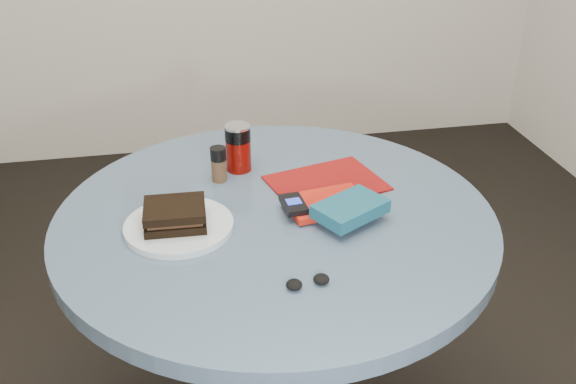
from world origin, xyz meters
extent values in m
cylinder|color=black|center=(0.00, 0.00, 0.37)|extent=(0.11, 0.11, 0.68)
cylinder|color=#405469|center=(0.00, 0.00, 0.73)|extent=(1.00, 1.00, 0.04)
cylinder|color=silver|center=(-0.22, -0.03, 0.76)|extent=(0.28, 0.28, 0.02)
cube|color=black|center=(-0.22, -0.03, 0.77)|extent=(0.13, 0.12, 0.02)
cube|color=#3C2417|center=(-0.22, -0.03, 0.79)|extent=(0.12, 0.10, 0.01)
cube|color=black|center=(-0.22, -0.03, 0.80)|extent=(0.13, 0.12, 0.02)
cylinder|color=#6E0A05|center=(-0.05, 0.23, 0.79)|extent=(0.08, 0.08, 0.08)
cylinder|color=black|center=(-0.05, 0.23, 0.85)|extent=(0.08, 0.08, 0.03)
cylinder|color=silver|center=(-0.05, 0.23, 0.87)|extent=(0.08, 0.08, 0.01)
cylinder|color=#4D3521|center=(-0.11, 0.18, 0.78)|extent=(0.05, 0.05, 0.06)
cylinder|color=black|center=(-0.11, 0.18, 0.82)|extent=(0.05, 0.05, 0.03)
cube|color=maroon|center=(0.15, 0.11, 0.75)|extent=(0.31, 0.26, 0.00)
cube|color=#B21B0E|center=(0.12, 0.00, 0.76)|extent=(0.20, 0.15, 0.02)
cube|color=navy|center=(0.16, -0.07, 0.78)|extent=(0.18, 0.16, 0.03)
cube|color=black|center=(0.04, -0.02, 0.78)|extent=(0.05, 0.09, 0.01)
cube|color=#2439B5|center=(0.04, -0.02, 0.78)|extent=(0.03, 0.03, 0.00)
ellipsoid|color=black|center=(-0.01, -0.28, 0.76)|extent=(0.04, 0.04, 0.02)
ellipsoid|color=black|center=(0.04, -0.28, 0.76)|extent=(0.04, 0.04, 0.02)
camera|label=1|loc=(-0.21, -1.24, 1.50)|focal=40.00mm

